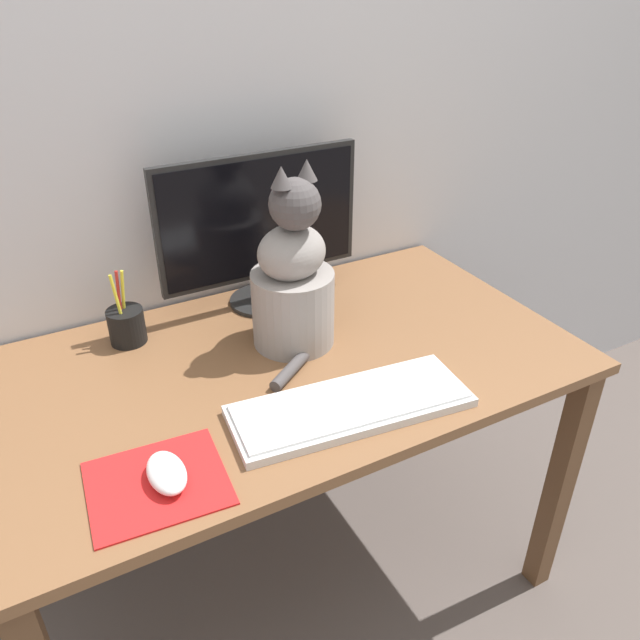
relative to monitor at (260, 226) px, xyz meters
The scene contains 9 objects.
ground_plane 0.96m from the monitor, 103.78° to the right, with size 12.00×12.00×0.00m, color #564C47.
wall_back 0.35m from the monitor, 116.60° to the left, with size 7.00×0.04×2.50m.
desk 0.40m from the monitor, 103.78° to the right, with size 1.25×0.71×0.72m.
monitor is the anchor object (origin of this frame).
keyboard 0.51m from the monitor, 93.40° to the right, with size 0.48×0.22×0.02m.
mousepad_left 0.67m from the monitor, 130.10° to the right, with size 0.24×0.21×0.00m.
computer_mouse_left 0.65m from the monitor, 128.67° to the right, with size 0.06×0.11×0.03m.
cat 0.21m from the monitor, 93.99° to the right, with size 0.24×0.28×0.41m.
pen_cup 0.38m from the monitor, behind, with size 0.08×0.08×0.17m.
Camera 1 is at (-0.46, -1.01, 1.48)m, focal length 35.00 mm.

